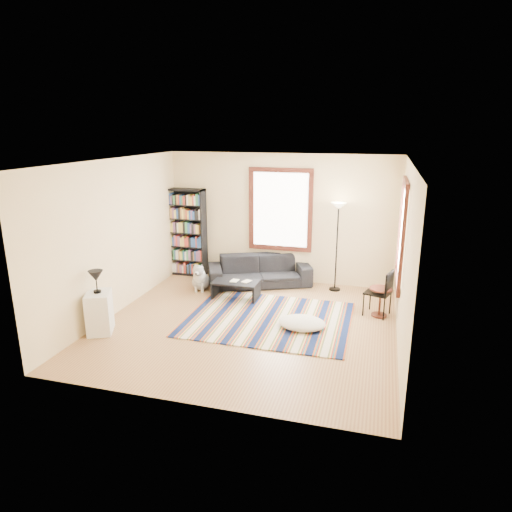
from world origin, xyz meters
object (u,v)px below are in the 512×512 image
(sofa, at_px, (260,271))
(white_cabinet, at_px, (99,312))
(folding_chair, at_px, (378,293))
(dog, at_px, (201,276))
(bookshelf, at_px, (186,232))
(coffee_table, at_px, (236,290))
(floor_lamp, at_px, (337,247))
(side_table, at_px, (380,302))
(floor_cushion, at_px, (302,323))

(sofa, bearing_deg, white_cabinet, -146.72)
(folding_chair, bearing_deg, dog, -168.84)
(bookshelf, bearing_deg, coffee_table, -37.33)
(floor_lamp, bearing_deg, coffee_table, -151.12)
(sofa, distance_m, bookshelf, 1.95)
(folding_chair, xyz_separation_m, white_cabinet, (-4.45, -1.99, -0.08))
(floor_lamp, xyz_separation_m, side_table, (0.93, -1.17, -0.66))
(folding_chair, distance_m, white_cabinet, 4.87)
(side_table, bearing_deg, sofa, 157.17)
(floor_lamp, relative_size, folding_chair, 2.16)
(sofa, bearing_deg, floor_cushion, -80.95)
(floor_cushion, height_order, side_table, side_table)
(white_cabinet, distance_m, dog, 2.54)
(floor_cushion, distance_m, dog, 2.76)
(side_table, bearing_deg, dog, 173.06)
(bookshelf, bearing_deg, white_cabinet, -92.42)
(sofa, distance_m, side_table, 2.77)
(side_table, xyz_separation_m, folding_chair, (-0.05, 0.04, 0.16))
(sofa, xyz_separation_m, bookshelf, (-1.81, 0.27, 0.68))
(floor_lamp, xyz_separation_m, dog, (-2.73, -0.73, -0.64))
(bookshelf, height_order, coffee_table, bookshelf)
(floor_lamp, bearing_deg, floor_cushion, -99.13)
(floor_lamp, height_order, dog, floor_lamp)
(floor_lamp, distance_m, white_cabinet, 4.78)
(bookshelf, relative_size, side_table, 3.70)
(floor_cushion, bearing_deg, white_cabinet, -162.21)
(coffee_table, bearing_deg, floor_cushion, -34.72)
(coffee_table, height_order, side_table, side_table)
(coffee_table, bearing_deg, sofa, 75.52)
(coffee_table, xyz_separation_m, floor_lamp, (1.86, 1.03, 0.75))
(dog, bearing_deg, side_table, -13.31)
(floor_cushion, distance_m, folding_chair, 1.58)
(white_cabinet, relative_size, dog, 1.20)
(floor_lamp, bearing_deg, white_cabinet, -138.83)
(sofa, bearing_deg, folding_chair, -46.39)
(floor_cushion, xyz_separation_m, white_cabinet, (-3.24, -1.04, 0.25))
(side_table, distance_m, white_cabinet, 4.90)
(floor_lamp, height_order, folding_chair, floor_lamp)
(bookshelf, xyz_separation_m, white_cabinet, (-0.14, -3.29, -0.65))
(floor_lamp, bearing_deg, dog, -165.06)
(bookshelf, bearing_deg, folding_chair, -16.84)
(folding_chair, bearing_deg, sofa, 175.11)
(floor_cushion, bearing_deg, coffee_table, 145.28)
(sofa, xyz_separation_m, folding_chair, (2.50, -1.04, 0.11))
(folding_chair, relative_size, dog, 1.47)
(bookshelf, distance_m, side_table, 4.62)
(floor_lamp, relative_size, dog, 3.18)
(floor_cushion, relative_size, folding_chair, 0.94)
(coffee_table, distance_m, folding_chair, 2.75)
(floor_cushion, height_order, folding_chair, folding_chair)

